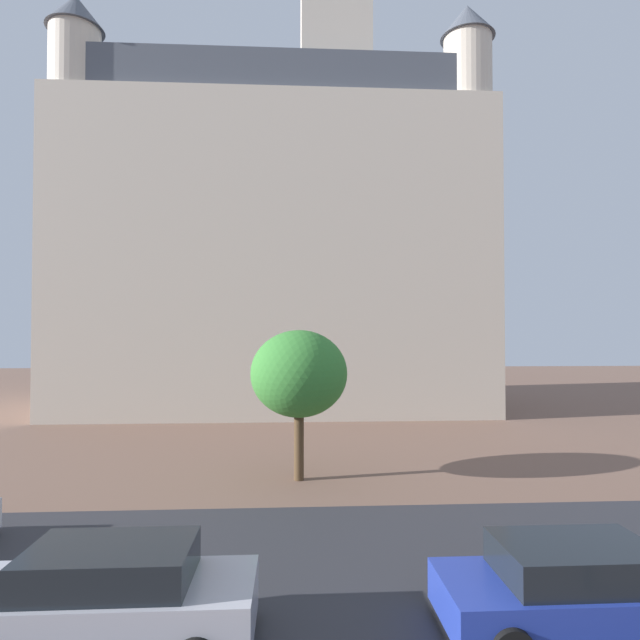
# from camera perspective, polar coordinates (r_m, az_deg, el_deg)

# --- Properties ---
(ground_plane) EXTENTS (120.00, 120.00, 0.00)m
(ground_plane) POSITION_cam_1_polar(r_m,az_deg,el_deg) (12.77, 0.05, -24.08)
(ground_plane) COLOR brown
(street_asphalt_strip) EXTENTS (120.00, 8.71, 0.00)m
(street_asphalt_strip) POSITION_cam_1_polar(r_m,az_deg,el_deg) (11.39, 0.54, -27.02)
(street_asphalt_strip) COLOR #2D2D33
(street_asphalt_strip) RESTS_ON ground_plane
(landmark_building) EXTENTS (26.00, 12.58, 36.20)m
(landmark_building) POSITION_cam_1_polar(r_m,az_deg,el_deg) (34.73, -4.14, 8.94)
(landmark_building) COLOR beige
(landmark_building) RESTS_ON ground_plane
(car_blue) EXTENTS (4.47, 2.04, 1.45)m
(car_blue) POSITION_cam_1_polar(r_m,az_deg,el_deg) (10.46, 26.49, -25.15)
(car_blue) COLOR #23389E
(car_blue) RESTS_ON ground_plane
(car_silver) EXTENTS (4.52, 2.00, 1.58)m
(car_silver) POSITION_cam_1_polar(r_m,az_deg,el_deg) (9.74, -22.23, -26.70)
(car_silver) COLOR #B2B2BC
(car_silver) RESTS_ON ground_plane
(tree_curb_far) EXTENTS (3.24, 3.24, 5.00)m
(tree_curb_far) POSITION_cam_1_polar(r_m,az_deg,el_deg) (17.32, -2.34, -6.00)
(tree_curb_far) COLOR #4C3823
(tree_curb_far) RESTS_ON ground_plane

